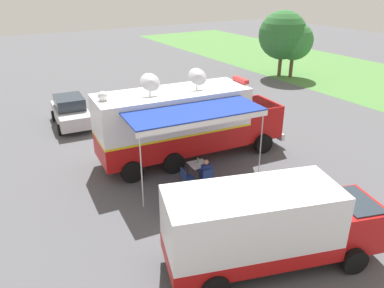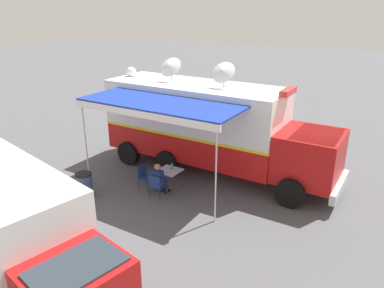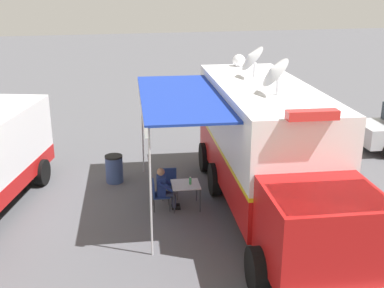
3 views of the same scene
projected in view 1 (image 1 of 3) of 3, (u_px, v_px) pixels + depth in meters
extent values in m
plane|color=#515156|center=(174.00, 159.00, 18.77)|extent=(100.00, 100.00, 0.00)
cube|color=silver|center=(189.00, 127.00, 22.76)|extent=(0.55, 4.79, 0.01)
cube|color=#B71414|center=(173.00, 138.00, 18.30)|extent=(3.13, 7.39, 1.10)
cube|color=white|center=(173.00, 111.00, 17.73)|extent=(3.13, 7.39, 1.70)
cube|color=yellow|center=(173.00, 128.00, 18.08)|extent=(3.15, 7.42, 0.10)
cube|color=#B71414|center=(254.00, 118.00, 20.02)|extent=(2.48, 2.30, 1.70)
cube|color=#28333D|center=(257.00, 109.00, 19.90)|extent=(2.27, 1.66, 0.70)
cube|color=silver|center=(270.00, 130.00, 20.84)|extent=(2.38, 0.41, 0.36)
cylinder|color=black|center=(237.00, 127.00, 21.36)|extent=(0.39, 1.02, 1.00)
cylinder|color=black|center=(263.00, 144.00, 19.30)|extent=(0.39, 1.02, 1.00)
cylinder|color=black|center=(154.00, 143.00, 19.38)|extent=(0.39, 1.02, 1.00)
cylinder|color=black|center=(173.00, 163.00, 17.33)|extent=(0.39, 1.02, 1.00)
cylinder|color=black|center=(117.00, 150.00, 18.60)|extent=(0.39, 1.02, 1.00)
cylinder|color=black|center=(132.00, 172.00, 16.54)|extent=(0.39, 1.02, 1.00)
cube|color=white|center=(172.00, 92.00, 17.37)|extent=(3.13, 7.39, 0.10)
cube|color=red|center=(241.00, 80.00, 18.76)|extent=(1.12, 0.38, 0.20)
cylinder|color=silver|center=(150.00, 89.00, 16.83)|extent=(0.10, 0.10, 0.45)
cone|color=silver|center=(151.00, 81.00, 16.54)|extent=(0.79, 0.96, 0.81)
cylinder|color=silver|center=(197.00, 83.00, 17.75)|extent=(0.10, 0.10, 0.45)
cone|color=silver|center=(198.00, 76.00, 17.46)|extent=(0.79, 0.96, 0.81)
sphere|color=white|center=(103.00, 96.00, 16.01)|extent=(0.44, 0.44, 0.44)
cube|color=#193399|center=(195.00, 112.00, 15.51)|extent=(2.70, 5.93, 0.06)
cube|color=white|center=(207.00, 123.00, 14.70)|extent=(0.59, 5.74, 0.24)
cylinder|color=silver|center=(261.00, 145.00, 16.43)|extent=(0.05, 0.05, 3.25)
cylinder|color=silver|center=(141.00, 170.00, 14.27)|extent=(0.05, 0.05, 3.25)
cube|color=silver|center=(198.00, 164.00, 16.73)|extent=(0.87, 0.87, 0.03)
cylinder|color=#333338|center=(202.00, 166.00, 17.33)|extent=(0.03, 0.03, 0.70)
cylinder|color=#333338|center=(210.00, 173.00, 16.72)|extent=(0.03, 0.03, 0.70)
cylinder|color=#333338|center=(187.00, 170.00, 17.04)|extent=(0.03, 0.03, 0.70)
cylinder|color=#333338|center=(195.00, 177.00, 16.43)|extent=(0.03, 0.03, 0.70)
cylinder|color=#3F9959|center=(198.00, 160.00, 16.81)|extent=(0.07, 0.07, 0.20)
cylinder|color=white|center=(198.00, 158.00, 16.76)|extent=(0.04, 0.04, 0.02)
cube|color=navy|center=(206.00, 177.00, 16.27)|extent=(0.52, 0.52, 0.04)
cube|color=navy|center=(208.00, 174.00, 16.00)|extent=(0.08, 0.48, 0.44)
cylinder|color=#333338|center=(199.00, 180.00, 16.45)|extent=(0.02, 0.02, 0.42)
cylinder|color=#333338|center=(208.00, 178.00, 16.63)|extent=(0.02, 0.02, 0.42)
cylinder|color=#333338|center=(204.00, 185.00, 16.09)|extent=(0.02, 0.02, 0.42)
cylinder|color=#333338|center=(213.00, 182.00, 16.27)|extent=(0.02, 0.02, 0.42)
cube|color=navy|center=(188.00, 177.00, 16.23)|extent=(0.52, 0.52, 0.04)
cube|color=navy|center=(183.00, 174.00, 16.05)|extent=(0.48, 0.08, 0.44)
cylinder|color=#333338|center=(190.00, 178.00, 16.58)|extent=(0.02, 0.02, 0.42)
cylinder|color=#333338|center=(195.00, 183.00, 16.22)|extent=(0.02, 0.02, 0.42)
cylinder|color=#333338|center=(181.00, 181.00, 16.41)|extent=(0.02, 0.02, 0.42)
cylinder|color=#333338|center=(185.00, 185.00, 16.05)|extent=(0.02, 0.02, 0.42)
cube|color=navy|center=(206.00, 171.00, 16.15)|extent=(0.27, 0.38, 0.56)
sphere|color=#A37556|center=(206.00, 162.00, 15.98)|extent=(0.22, 0.22, 0.22)
cylinder|color=navy|center=(200.00, 170.00, 16.14)|extent=(0.43, 0.13, 0.34)
cylinder|color=navy|center=(209.00, 168.00, 16.33)|extent=(0.43, 0.13, 0.34)
cylinder|color=#2D334C|center=(202.00, 175.00, 16.37)|extent=(0.39, 0.16, 0.13)
cylinder|color=#2D334C|center=(200.00, 178.00, 16.62)|extent=(0.11, 0.11, 0.42)
cube|color=black|center=(199.00, 181.00, 16.74)|extent=(0.25, 0.12, 0.07)
cylinder|color=#2D334C|center=(206.00, 174.00, 16.45)|extent=(0.39, 0.16, 0.13)
cylinder|color=#2D334C|center=(204.00, 177.00, 16.70)|extent=(0.11, 0.11, 0.42)
cube|color=black|center=(203.00, 180.00, 16.82)|extent=(0.25, 0.12, 0.07)
cylinder|color=#384C7F|center=(171.00, 205.00, 14.27)|extent=(0.56, 0.56, 0.85)
cylinder|color=black|center=(171.00, 195.00, 14.09)|extent=(0.57, 0.57, 0.06)
cube|color=white|center=(252.00, 223.00, 11.26)|extent=(3.51, 5.59, 2.20)
cube|color=#B71414|center=(250.00, 246.00, 11.60)|extent=(3.54, 5.61, 0.50)
cube|color=#B71414|center=(349.00, 220.00, 12.20)|extent=(2.27, 2.08, 1.40)
cube|color=#28333D|center=(354.00, 208.00, 12.04)|extent=(1.93, 1.54, 0.60)
cylinder|color=black|center=(317.00, 221.00, 13.33)|extent=(0.49, 0.88, 0.84)
cylinder|color=black|center=(354.00, 261.00, 11.47)|extent=(0.49, 0.88, 0.84)
cylinder|color=black|center=(196.00, 241.00, 12.35)|extent=(0.49, 0.88, 0.84)
cylinder|color=black|center=(215.00, 288.00, 10.49)|extent=(0.49, 0.88, 0.84)
cube|color=#B2B5BA|center=(71.00, 114.00, 22.80)|extent=(4.34, 2.15, 0.76)
cube|color=#28333D|center=(69.00, 102.00, 22.63)|extent=(2.23, 1.77, 0.68)
cylinder|color=black|center=(92.00, 125.00, 22.25)|extent=(0.66, 0.27, 0.64)
cylinder|color=black|center=(60.00, 130.00, 21.53)|extent=(0.66, 0.27, 0.64)
cylinder|color=black|center=(83.00, 112.00, 24.39)|extent=(0.66, 0.27, 0.64)
cylinder|color=black|center=(54.00, 116.00, 23.67)|extent=(0.66, 0.27, 0.64)
cylinder|color=brown|center=(280.00, 64.00, 33.92)|extent=(0.32, 0.32, 2.17)
sphere|color=#2D6B33|center=(283.00, 35.00, 32.88)|extent=(4.19, 4.19, 4.19)
cylinder|color=brown|center=(291.00, 66.00, 33.76)|extent=(0.32, 0.32, 2.02)
sphere|color=#387A3D|center=(294.00, 41.00, 32.87)|extent=(3.32, 3.32, 3.32)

